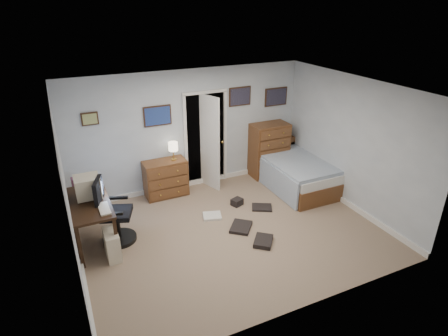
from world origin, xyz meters
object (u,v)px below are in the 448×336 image
Objects in this scene: low_dresser at (166,178)px; office_chair at (113,218)px; bed at (292,171)px; tall_dresser at (269,150)px; computer_desk at (85,212)px.

office_chair is at bearing -137.35° from low_dresser.
office_chair is 1.34× the size of low_dresser.
tall_dresser is at bearing 105.70° from bed.
office_chair reaches higher than bed.
low_dresser is 0.70× the size of tall_dresser.
computer_desk is at bearing -175.10° from office_chair.
tall_dresser reaches higher than office_chair.
office_chair reaches higher than low_dresser.
bed is at bearing -15.88° from low_dresser.
office_chair is 0.54× the size of bed.
tall_dresser is (3.68, 1.17, 0.17)m from office_chair.
office_chair is 3.90m from bed.
computer_desk is 1.56× the size of low_dresser.
computer_desk is 0.63× the size of bed.
low_dresser is 0.41× the size of bed.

